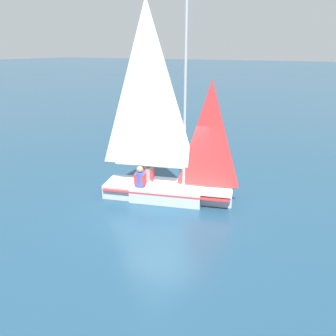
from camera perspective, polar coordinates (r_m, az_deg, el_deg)
name	(u,v)px	position (r m, az deg, el deg)	size (l,w,h in m)	color
ground_plane	(168,197)	(11.10, 0.00, -5.13)	(260.00, 260.00, 0.00)	navy
sailboat_main	(166,171)	(10.74, -0.33, -0.45)	(2.41, 4.39, 6.26)	#B2BCCC
sailor_helm	(149,176)	(11.20, -3.39, -1.41)	(0.37, 0.40, 1.16)	black
sailor_crew	(140,182)	(10.77, -4.86, -2.42)	(0.37, 0.40, 1.16)	black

